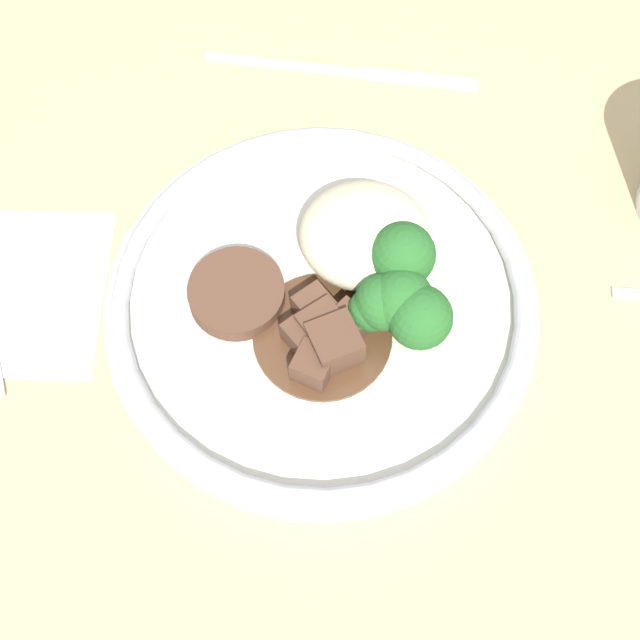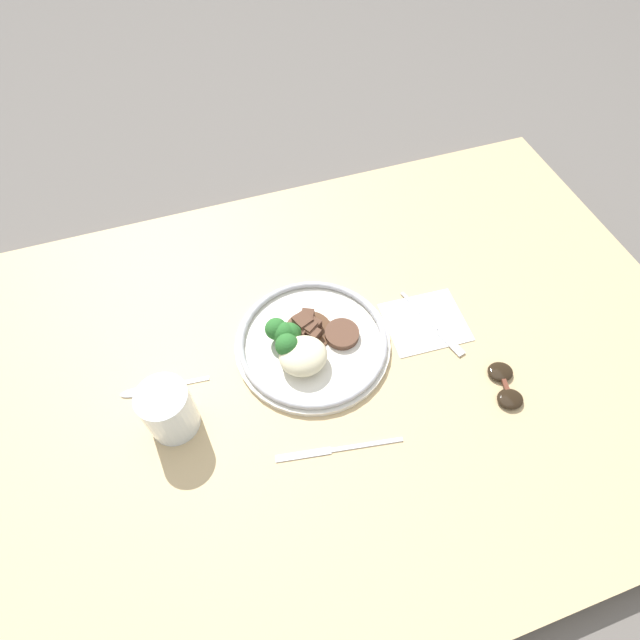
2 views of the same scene
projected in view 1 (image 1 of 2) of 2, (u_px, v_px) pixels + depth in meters
name	position (u px, v px, depth m)	size (l,w,h in m)	color
ground_plane	(320.00, 277.00, 0.66)	(8.00, 8.00, 0.00)	#5B5651
dining_table	(320.00, 263.00, 0.64)	(1.43, 0.96, 0.04)	tan
plate	(330.00, 294.00, 0.59)	(0.29, 0.29, 0.07)	silver
knife	(352.00, 72.00, 0.69)	(0.21, 0.04, 0.00)	silver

